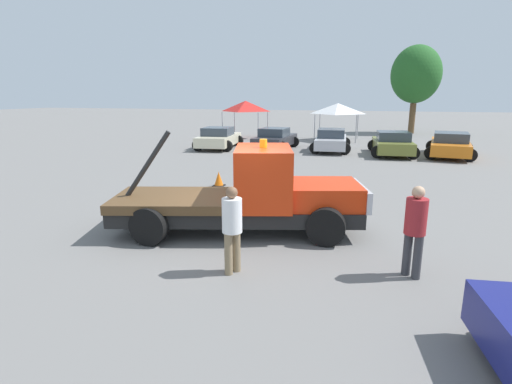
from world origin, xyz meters
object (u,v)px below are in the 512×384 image
(parked_car_cream, at_px, (219,138))
(traffic_cone, at_px, (219,179))
(parked_car_charcoal, at_px, (275,139))
(canopy_tent_red, at_px, (246,106))
(person_at_hood, at_px, (232,224))
(parked_car_silver, at_px, (331,140))
(canopy_tent_white, at_px, (338,109))
(parked_car_orange, at_px, (450,145))
(person_near_truck, at_px, (415,225))
(parked_car_olive, at_px, (392,144))
(tow_truck, at_px, (251,196))
(tree_left, at_px, (416,75))

(parked_car_cream, relative_size, traffic_cone, 8.30)
(parked_car_charcoal, height_order, canopy_tent_red, canopy_tent_red)
(person_at_hood, distance_m, parked_car_silver, 17.89)
(canopy_tent_white, bearing_deg, parked_car_orange, -43.72)
(person_near_truck, height_order, parked_car_orange, person_near_truck)
(person_at_hood, distance_m, parked_car_olive, 17.43)
(parked_car_olive, distance_m, canopy_tent_white, 7.84)
(canopy_tent_red, height_order, canopy_tent_white, canopy_tent_red)
(traffic_cone, bearing_deg, parked_car_charcoal, 92.13)
(parked_car_olive, distance_m, canopy_tent_red, 12.58)
(parked_car_charcoal, bearing_deg, canopy_tent_white, -24.15)
(parked_car_orange, bearing_deg, tow_truck, 163.13)
(canopy_tent_red, bearing_deg, traffic_cone, -75.93)
(parked_car_silver, height_order, parked_car_olive, same)
(parked_car_silver, xyz_separation_m, traffic_cone, (-3.05, -10.97, -0.39))
(person_near_truck, relative_size, tree_left, 0.23)
(parked_car_silver, xyz_separation_m, canopy_tent_red, (-7.19, 5.56, 1.82))
(tree_left, bearing_deg, parked_car_orange, -86.47)
(parked_car_silver, distance_m, tree_left, 15.19)
(parked_car_cream, xyz_separation_m, canopy_tent_red, (-0.19, 6.34, 1.82))
(parked_car_silver, bearing_deg, parked_car_cream, 92.76)
(person_at_hood, distance_m, parked_car_charcoal, 17.92)
(tow_truck, bearing_deg, traffic_cone, 104.76)
(traffic_cone, bearing_deg, parked_car_orange, 47.45)
(parked_car_cream, bearing_deg, traffic_cone, -164.20)
(parked_car_cream, bearing_deg, tow_truck, -161.33)
(parked_car_cream, distance_m, canopy_tent_red, 6.60)
(canopy_tent_red, relative_size, traffic_cone, 5.27)
(parked_car_orange, xyz_separation_m, traffic_cone, (-9.58, -10.44, -0.40))
(parked_car_olive, distance_m, tree_left, 15.03)
(tow_truck, relative_size, parked_car_charcoal, 1.47)
(person_near_truck, bearing_deg, parked_car_olive, -143.22)
(parked_car_charcoal, bearing_deg, tree_left, -29.99)
(person_near_truck, xyz_separation_m, parked_car_charcoal, (-6.64, 16.83, -0.36))
(tow_truck, height_order, parked_car_olive, tow_truck)
(canopy_tent_white, bearing_deg, parked_car_charcoal, -117.85)
(canopy_tent_red, bearing_deg, tow_truck, -72.17)
(person_at_hood, height_order, canopy_tent_white, canopy_tent_white)
(person_near_truck, xyz_separation_m, person_at_hood, (-3.27, -0.76, -0.03))
(tow_truck, relative_size, canopy_tent_red, 2.19)
(parked_car_orange, height_order, canopy_tent_red, canopy_tent_red)
(parked_car_olive, bearing_deg, parked_car_silver, 72.31)
(parked_car_orange, bearing_deg, person_near_truck, 176.60)
(parked_car_charcoal, relative_size, traffic_cone, 7.84)
(parked_car_orange, height_order, canopy_tent_white, canopy_tent_white)
(tow_truck, relative_size, tree_left, 0.85)
(person_near_truck, distance_m, parked_car_cream, 19.26)
(parked_car_cream, relative_size, canopy_tent_white, 1.53)
(canopy_tent_white, relative_size, traffic_cone, 5.42)
(person_near_truck, bearing_deg, traffic_cone, -96.75)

